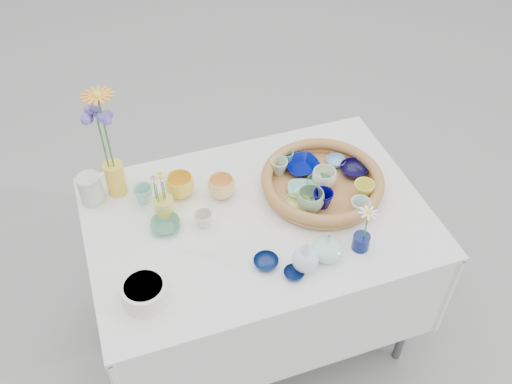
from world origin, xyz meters
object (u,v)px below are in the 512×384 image
object	(u,v)px
display_table	(257,327)
bud_vase_seafoam	(328,246)
tall_vase_yellow	(116,178)
wicker_tray	(322,183)

from	to	relation	value
display_table	bud_vase_seafoam	distance (m)	0.88
display_table	tall_vase_yellow	bearing A→B (deg)	147.72
tall_vase_yellow	wicker_tray	bearing A→B (deg)	-18.22
display_table	tall_vase_yellow	world-z (taller)	tall_vase_yellow
bud_vase_seafoam	tall_vase_yellow	world-z (taller)	tall_vase_yellow
wicker_tray	tall_vase_yellow	xyz separation A→B (m)	(-0.75, 0.25, 0.03)
display_table	wicker_tray	size ratio (longest dim) A/B	2.66
wicker_tray	tall_vase_yellow	bearing A→B (deg)	161.78
bud_vase_seafoam	tall_vase_yellow	size ratio (longest dim) A/B	0.79
display_table	wicker_tray	world-z (taller)	wicker_tray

